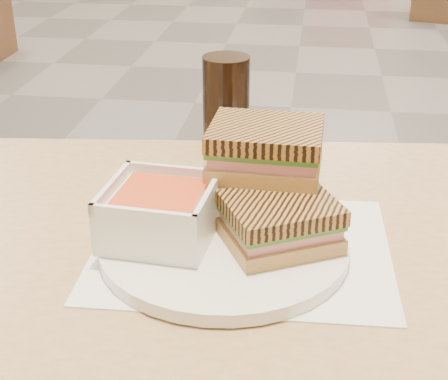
# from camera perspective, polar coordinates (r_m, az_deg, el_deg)

# --- Properties ---
(main_table) EXTENTS (1.27, 0.82, 0.75)m
(main_table) POSITION_cam_1_polar(r_m,az_deg,el_deg) (0.81, -11.17, -12.76)
(main_table) COLOR tan
(main_table) RESTS_ON ground
(tray_liner) EXTENTS (0.34, 0.27, 0.00)m
(tray_liner) POSITION_cam_1_polar(r_m,az_deg,el_deg) (0.75, 1.53, -4.95)
(tray_liner) COLOR white
(tray_liner) RESTS_ON main_table
(plate) EXTENTS (0.27, 0.27, 0.01)m
(plate) POSITION_cam_1_polar(r_m,az_deg,el_deg) (0.74, -0.00, -4.69)
(plate) COLOR white
(plate) RESTS_ON tray_liner
(soup_bowl) EXTENTS (0.12, 0.12, 0.06)m
(soup_bowl) POSITION_cam_1_polar(r_m,az_deg,el_deg) (0.73, -5.45, -2.06)
(soup_bowl) COLOR white
(soup_bowl) RESTS_ON plate
(panini_lower) EXTENTS (0.15, 0.14, 0.05)m
(panini_lower) POSITION_cam_1_polar(r_m,az_deg,el_deg) (0.72, 4.79, -2.73)
(panini_lower) COLOR tan
(panini_lower) RESTS_ON plate
(panini_upper) EXTENTS (0.13, 0.11, 0.06)m
(panini_upper) POSITION_cam_1_polar(r_m,az_deg,el_deg) (0.77, 3.56, 3.52)
(panini_upper) COLOR tan
(panini_upper) RESTS_ON panini_lower
(cola_glass) EXTENTS (0.07, 0.07, 0.14)m
(cola_glass) POSITION_cam_1_polar(r_m,az_deg,el_deg) (0.97, 0.17, 7.15)
(cola_glass) COLOR black
(cola_glass) RESTS_ON main_table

